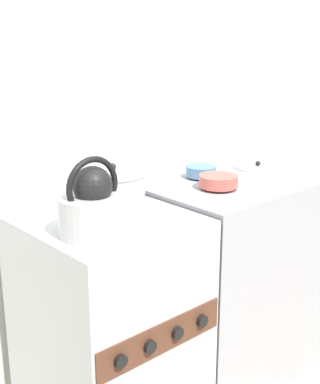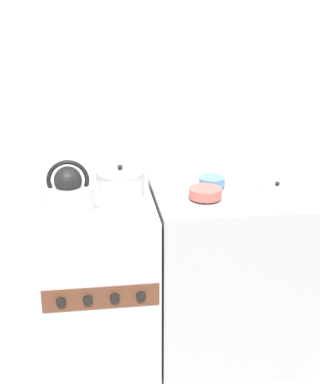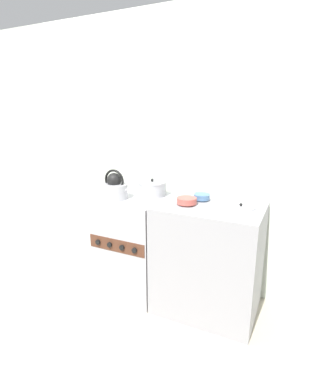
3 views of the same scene
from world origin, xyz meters
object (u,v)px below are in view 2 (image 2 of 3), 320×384
stove (100,287)px  small_ceramic_bowl (212,182)px  enamel_bowl (205,193)px  kettle (69,195)px  cooking_pot (120,182)px  loose_pot_lid (277,187)px

stove → small_ceramic_bowl: 0.78m
stove → enamel_bowl: size_ratio=5.73×
kettle → small_ceramic_bowl: (0.71, 0.22, -0.05)m
stove → kettle: size_ratio=3.22×
stove → kettle: bearing=-139.9°
cooking_pot → loose_pot_lid: bearing=-4.3°
stove → cooking_pot: (0.12, 0.13, 0.51)m
cooking_pot → enamel_bowl: (0.39, -0.18, -0.01)m
stove → small_ceramic_bowl: bearing=11.0°
small_ceramic_bowl → cooking_pot: bearing=178.6°
stove → kettle: 0.56m
cooking_pot → enamel_bowl: cooking_pot is taller
small_ceramic_bowl → kettle: bearing=-163.0°
small_ceramic_bowl → loose_pot_lid: (0.33, -0.05, -0.02)m
kettle → small_ceramic_bowl: 0.74m
enamel_bowl → loose_pot_lid: (0.40, 0.12, -0.03)m
kettle → cooking_pot: kettle is taller
cooking_pot → loose_pot_lid: cooking_pot is taller
kettle → enamel_bowl: 0.64m
enamel_bowl → small_ceramic_bowl: enamel_bowl is taller
stove → small_ceramic_bowl: small_ceramic_bowl is taller
kettle → small_ceramic_bowl: size_ratio=2.14×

